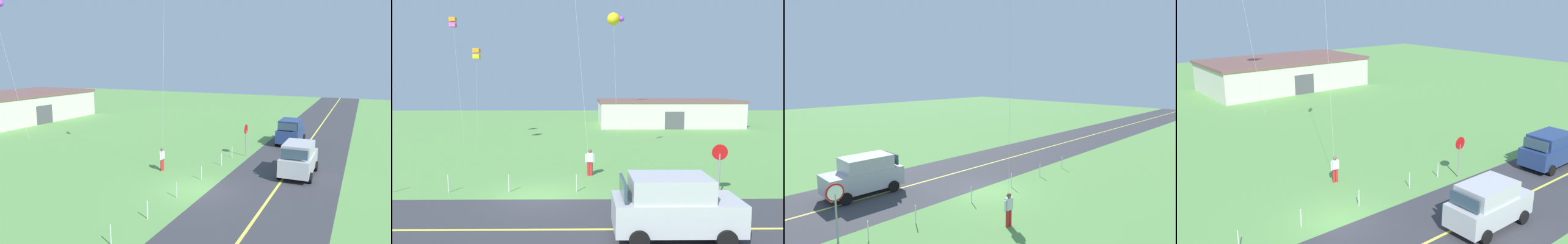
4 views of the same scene
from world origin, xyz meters
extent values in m
cube|color=#60994C|center=(0.00, 0.00, -0.05)|extent=(120.00, 120.00, 0.10)
cube|color=#38383D|center=(0.00, -4.00, 0.00)|extent=(120.00, 7.00, 0.00)
cube|color=#E5E04C|center=(0.00, -4.00, 0.01)|extent=(120.00, 0.16, 0.00)
cube|color=#B7B7BC|center=(5.40, -4.73, 0.89)|extent=(4.40, 1.90, 1.10)
cube|color=#B7B7BC|center=(5.15, -4.73, 1.84)|extent=(2.73, 1.75, 0.80)
cube|color=#334756|center=(6.23, -4.73, 1.84)|extent=(0.10, 1.62, 0.64)
cube|color=#334756|center=(3.53, -4.73, 1.84)|extent=(0.10, 1.62, 0.60)
cylinder|color=black|center=(6.83, -3.78, 0.34)|extent=(0.68, 0.22, 0.68)
cylinder|color=black|center=(6.83, -5.68, 0.34)|extent=(0.68, 0.22, 0.68)
cylinder|color=black|center=(3.97, -3.78, 0.34)|extent=(0.68, 0.22, 0.68)
cylinder|color=black|center=(3.97, -5.68, 0.34)|extent=(0.68, 0.22, 0.68)
cube|color=navy|center=(14.72, -2.52, 0.89)|extent=(4.40, 1.90, 1.10)
cube|color=navy|center=(14.47, -2.52, 1.84)|extent=(2.73, 1.75, 0.80)
cube|color=#334756|center=(15.56, -2.52, 1.84)|extent=(0.10, 1.62, 0.64)
cube|color=#334756|center=(12.85, -2.52, 1.84)|extent=(0.10, 1.62, 0.60)
cylinder|color=black|center=(16.15, -1.57, 0.34)|extent=(0.68, 0.22, 0.68)
cylinder|color=black|center=(16.15, -3.47, 0.34)|extent=(0.68, 0.22, 0.68)
cylinder|color=black|center=(13.29, -1.57, 0.34)|extent=(0.68, 0.22, 0.68)
cylinder|color=black|center=(13.29, -3.47, 0.34)|extent=(0.68, 0.22, 0.68)
cylinder|color=gray|center=(8.69, -0.10, 1.05)|extent=(0.08, 0.08, 2.10)
cylinder|color=red|center=(8.69, -0.10, 2.18)|extent=(0.76, 0.04, 0.76)
cylinder|color=white|center=(8.69, -0.07, 2.18)|extent=(0.62, 0.01, 0.62)
cylinder|color=red|center=(2.42, 3.97, 0.41)|extent=(0.16, 0.16, 0.82)
cylinder|color=red|center=(2.60, 3.97, 0.41)|extent=(0.16, 0.16, 0.82)
cube|color=silver|center=(2.51, 3.97, 1.10)|extent=(0.36, 0.22, 0.56)
cylinder|color=silver|center=(2.27, 3.97, 1.05)|extent=(0.10, 0.10, 0.52)
cylinder|color=silver|center=(2.75, 3.97, 1.05)|extent=(0.10, 0.10, 0.52)
sphere|color=brown|center=(2.51, 3.97, 1.49)|extent=(0.22, 0.22, 0.22)
cylinder|color=silver|center=(1.78, 3.31, 8.97)|extent=(1.50, 1.35, 17.94)
cylinder|color=silver|center=(5.57, 21.81, 6.40)|extent=(0.23, 3.32, 12.81)
sphere|color=purple|center=(6.36, 23.46, 12.81)|extent=(0.60, 0.60, 0.60)
cube|color=beige|center=(13.30, 31.16, 1.60)|extent=(18.00, 10.00, 3.20)
cube|color=brown|center=(13.30, 31.16, 3.35)|extent=(18.36, 10.20, 0.30)
cube|color=#4C4C51|center=(13.30, 26.21, 1.10)|extent=(2.40, 0.12, 2.20)
cylinder|color=silver|center=(-7.50, 0.70, 0.45)|extent=(0.05, 0.05, 0.90)
cylinder|color=silver|center=(-4.67, 0.70, 0.45)|extent=(0.05, 0.05, 0.90)
cylinder|color=silver|center=(-1.63, 0.70, 0.45)|extent=(0.05, 0.05, 0.90)
cylinder|color=silver|center=(1.79, 0.70, 0.45)|extent=(0.05, 0.05, 0.90)
cylinder|color=silver|center=(5.39, 0.70, 0.45)|extent=(0.05, 0.05, 0.90)
cylinder|color=silver|center=(7.74, 0.70, 0.45)|extent=(0.05, 0.05, 0.90)
camera|label=1|loc=(-19.03, -8.41, 7.57)|focal=34.14mm
camera|label=2|loc=(2.18, -16.59, 5.34)|focal=32.23mm
camera|label=3|loc=(13.41, 13.07, 6.95)|focal=29.81mm
camera|label=4|loc=(-10.30, -15.54, 10.43)|focal=39.38mm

